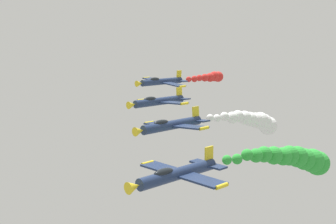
{
  "coord_description": "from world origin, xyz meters",
  "views": [
    {
      "loc": [
        -41.17,
        39.49,
        110.07
      ],
      "look_at": [
        0.0,
        0.0,
        100.69
      ],
      "focal_mm": 47.03,
      "sensor_mm": 36.0,
      "label": 1
    }
  ],
  "objects_px": {
    "airplane_lead": "(177,174)",
    "airplane_left_inner": "(171,125)",
    "airplane_right_inner": "(158,101)",
    "airplane_left_outer": "(161,81)"
  },
  "relations": [
    {
      "from": "airplane_left_inner",
      "to": "airplane_left_outer",
      "type": "relative_size",
      "value": 1.0
    },
    {
      "from": "airplane_lead",
      "to": "airplane_right_inner",
      "type": "relative_size",
      "value": 1.0
    },
    {
      "from": "airplane_left_outer",
      "to": "airplane_right_inner",
      "type": "bearing_deg",
      "value": 135.38
    },
    {
      "from": "airplane_lead",
      "to": "airplane_left_inner",
      "type": "bearing_deg",
      "value": -42.05
    },
    {
      "from": "airplane_lead",
      "to": "airplane_left_inner",
      "type": "xyz_separation_m",
      "value": [
        9.84,
        -8.87,
        1.81
      ]
    },
    {
      "from": "airplane_lead",
      "to": "airplane_left_outer",
      "type": "height_order",
      "value": "airplane_left_outer"
    },
    {
      "from": "airplane_lead",
      "to": "airplane_left_inner",
      "type": "distance_m",
      "value": 13.37
    },
    {
      "from": "airplane_left_inner",
      "to": "airplane_right_inner",
      "type": "relative_size",
      "value": 1.0
    },
    {
      "from": "airplane_left_outer",
      "to": "airplane_lead",
      "type": "bearing_deg",
      "value": 139.11
    },
    {
      "from": "airplane_lead",
      "to": "airplane_right_inner",
      "type": "xyz_separation_m",
      "value": [
        19.7,
        -15.91,
        2.94
      ]
    }
  ]
}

